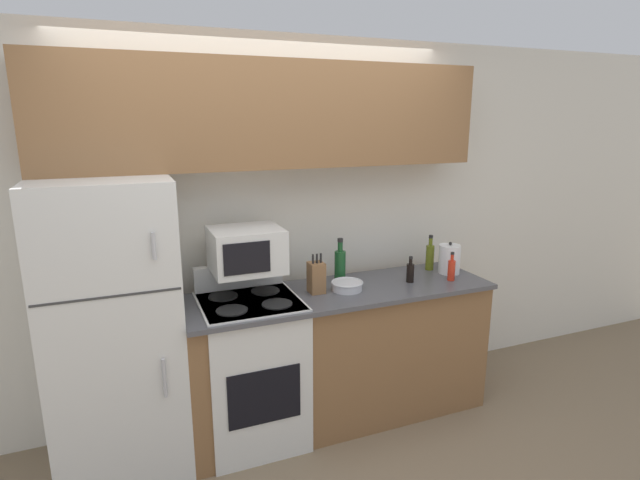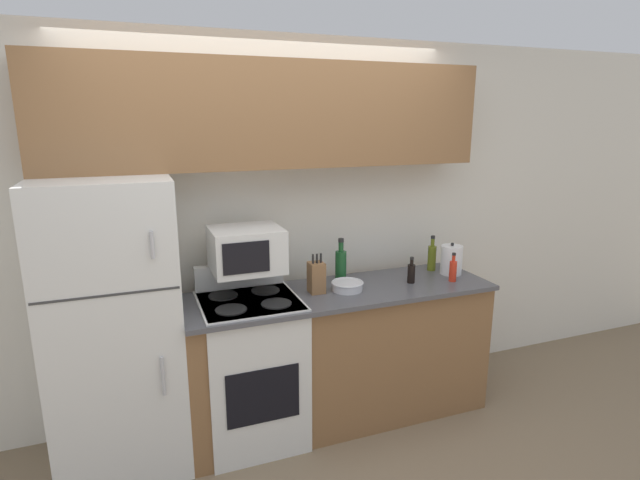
{
  "view_description": "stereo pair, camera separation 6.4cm",
  "coord_description": "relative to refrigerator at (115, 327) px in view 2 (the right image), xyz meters",
  "views": [
    {
      "loc": [
        -0.93,
        -2.53,
        2.02
      ],
      "look_at": [
        0.21,
        0.26,
        1.28
      ],
      "focal_mm": 28.0,
      "sensor_mm": 36.0,
      "label": 1
    },
    {
      "loc": [
        -0.87,
        -2.55,
        2.02
      ],
      "look_at": [
        0.21,
        0.26,
        1.28
      ],
      "focal_mm": 28.0,
      "sensor_mm": 36.0,
      "label": 2
    }
  ],
  "objects": [
    {
      "name": "ground_plane",
      "position": [
        1.02,
        -0.33,
        -0.86
      ],
      "size": [
        12.0,
        12.0,
        0.0
      ],
      "primitive_type": "plane",
      "color": "#7F6B51"
    },
    {
      "name": "wall_back",
      "position": [
        1.02,
        0.37,
        0.42
      ],
      "size": [
        8.0,
        0.05,
        2.55
      ],
      "color": "silver",
      "rests_on": "ground_plane"
    },
    {
      "name": "lower_cabinets",
      "position": [
        1.37,
        -0.05,
        -0.39
      ],
      "size": [
        2.04,
        0.61,
        0.93
      ],
      "color": "brown",
      "rests_on": "ground_plane"
    },
    {
      "name": "refrigerator",
      "position": [
        0.0,
        0.0,
        0.0
      ],
      "size": [
        0.71,
        0.7,
        1.72
      ],
      "color": "silver",
      "rests_on": "ground_plane"
    },
    {
      "name": "upper_cabinets",
      "position": [
        1.02,
        0.19,
        1.18
      ],
      "size": [
        2.75,
        0.31,
        0.65
      ],
      "color": "brown",
      "rests_on": "refrigerator"
    },
    {
      "name": "stove",
      "position": [
        0.77,
        -0.06,
        -0.37
      ],
      "size": [
        0.6,
        0.59,
        1.1
      ],
      "color": "silver",
      "rests_on": "ground_plane"
    },
    {
      "name": "microwave",
      "position": [
        0.78,
        0.02,
        0.38
      ],
      "size": [
        0.43,
        0.38,
        0.27
      ],
      "color": "silver",
      "rests_on": "stove"
    },
    {
      "name": "knife_block",
      "position": [
        1.21,
        -0.06,
        0.18
      ],
      "size": [
        0.09,
        0.1,
        0.26
      ],
      "color": "brown",
      "rests_on": "lower_cabinets"
    },
    {
      "name": "bowl",
      "position": [
        1.41,
        -0.09,
        0.11
      ],
      "size": [
        0.21,
        0.21,
        0.06
      ],
      "color": "silver",
      "rests_on": "lower_cabinets"
    },
    {
      "name": "bottle_wine_green",
      "position": [
        1.44,
        0.1,
        0.19
      ],
      "size": [
        0.08,
        0.08,
        0.3
      ],
      "color": "#194C23",
      "rests_on": "lower_cabinets"
    },
    {
      "name": "bottle_hot_sauce",
      "position": [
        2.16,
        -0.18,
        0.15
      ],
      "size": [
        0.05,
        0.05,
        0.2
      ],
      "color": "red",
      "rests_on": "lower_cabinets"
    },
    {
      "name": "bottle_olive_oil",
      "position": [
        2.16,
        0.09,
        0.18
      ],
      "size": [
        0.06,
        0.06,
        0.26
      ],
      "color": "#5B6619",
      "rests_on": "lower_cabinets"
    },
    {
      "name": "bottle_soy_sauce",
      "position": [
        1.88,
        -0.1,
        0.15
      ],
      "size": [
        0.05,
        0.05,
        0.18
      ],
      "color": "black",
      "rests_on": "lower_cabinets"
    },
    {
      "name": "kettle",
      "position": [
        2.25,
        -0.03,
        0.18
      ],
      "size": [
        0.15,
        0.15,
        0.23
      ],
      "color": "white",
      "rests_on": "lower_cabinets"
    }
  ]
}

